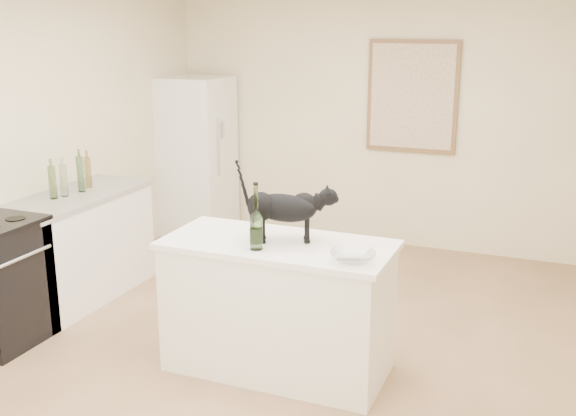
{
  "coord_description": "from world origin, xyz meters",
  "views": [
    {
      "loc": [
        1.77,
        -4.11,
        2.29
      ],
      "look_at": [
        0.15,
        -0.15,
        1.12
      ],
      "focal_mm": 43.17,
      "sensor_mm": 36.0,
      "label": 1
    }
  ],
  "objects_px": {
    "fridge": "(196,156)",
    "glass_bowl": "(353,257)",
    "black_cat": "(283,211)",
    "wine_bottle": "(256,220)"
  },
  "relations": [
    {
      "from": "wine_bottle",
      "to": "glass_bowl",
      "type": "xyz_separation_m",
      "value": [
        0.63,
        0.0,
        -0.16
      ]
    },
    {
      "from": "black_cat",
      "to": "fridge",
      "type": "bearing_deg",
      "value": 106.73
    },
    {
      "from": "black_cat",
      "to": "wine_bottle",
      "type": "distance_m",
      "value": 0.23
    },
    {
      "from": "fridge",
      "to": "black_cat",
      "type": "height_order",
      "value": "fridge"
    },
    {
      "from": "black_cat",
      "to": "wine_bottle",
      "type": "relative_size",
      "value": 1.51
    },
    {
      "from": "fridge",
      "to": "wine_bottle",
      "type": "distance_m",
      "value": 3.39
    },
    {
      "from": "fridge",
      "to": "glass_bowl",
      "type": "relative_size",
      "value": 6.38
    },
    {
      "from": "black_cat",
      "to": "glass_bowl",
      "type": "relative_size",
      "value": 2.14
    },
    {
      "from": "black_cat",
      "to": "wine_bottle",
      "type": "bearing_deg",
      "value": -136.15
    },
    {
      "from": "fridge",
      "to": "wine_bottle",
      "type": "height_order",
      "value": "fridge"
    }
  ]
}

